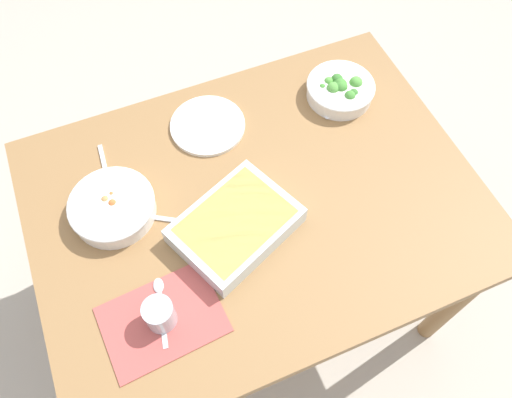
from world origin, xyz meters
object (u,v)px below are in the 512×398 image
object	(u,v)px
stew_bowl	(113,207)
spoon_by_broccoli	(334,105)
drink_cup	(160,315)
side_plate	(208,125)
broccoli_bowl	(340,89)
spoon_by_stew	(107,177)
fork_on_table	(182,221)
baking_dish	(236,225)
spoon_spare	(160,302)

from	to	relation	value
stew_bowl	spoon_by_broccoli	distance (m)	0.71
stew_bowl	drink_cup	size ratio (longest dim) A/B	2.66
spoon_by_broccoli	side_plate	bearing A→B (deg)	-10.70
broccoli_bowl	drink_cup	world-z (taller)	drink_cup
spoon_by_stew	fork_on_table	distance (m)	0.26
side_plate	spoon_by_stew	xyz separation A→B (m)	(0.32, 0.06, -0.00)
stew_bowl	baking_dish	xyz separation A→B (m)	(-0.28, 0.17, 0.00)
broccoli_bowl	baking_dish	size ratio (longest dim) A/B	0.57
side_plate	spoon_spare	distance (m)	0.54
baking_dish	broccoli_bowl	bearing A→B (deg)	-146.27
drink_cup	spoon_by_stew	bearing A→B (deg)	-87.19
spoon_by_broccoli	spoon_by_stew	bearing A→B (deg)	-0.93
side_plate	spoon_by_stew	distance (m)	0.32
stew_bowl	side_plate	bearing A→B (deg)	-151.50
spoon_by_broccoli	broccoli_bowl	bearing A→B (deg)	-139.13
stew_bowl	spoon_spare	bearing A→B (deg)	97.57
baking_dish	spoon_by_broccoli	size ratio (longest dim) A/B	2.52
side_plate	spoon_by_broccoli	size ratio (longest dim) A/B	1.53
baking_dish	spoon_by_broccoli	xyz separation A→B (m)	(-0.43, -0.28, -0.03)
baking_dish	spoon_by_stew	world-z (taller)	baking_dish
stew_bowl	fork_on_table	world-z (taller)	stew_bowl
side_plate	spoon_spare	size ratio (longest dim) A/B	1.25
broccoli_bowl	side_plate	bearing A→B (deg)	-6.06
spoon_by_stew	spoon_spare	bearing A→B (deg)	94.28
stew_bowl	baking_dish	size ratio (longest dim) A/B	0.62
baking_dish	spoon_by_broccoli	world-z (taller)	baking_dish
spoon_by_stew	broccoli_bowl	bearing A→B (deg)	-178.70
baking_dish	side_plate	size ratio (longest dim) A/B	1.65
spoon_by_stew	spoon_spare	world-z (taller)	same
stew_bowl	broccoli_bowl	distance (m)	0.75
baking_dish	spoon_by_broccoli	bearing A→B (deg)	-146.87
broccoli_bowl	spoon_by_stew	xyz separation A→B (m)	(0.73, 0.02, -0.03)
broccoli_bowl	spoon_by_broccoli	xyz separation A→B (m)	(0.03, 0.03, -0.03)
fork_on_table	stew_bowl	bearing A→B (deg)	-31.45
spoon_by_broccoli	spoon_spare	bearing A→B (deg)	30.25
side_plate	spoon_by_stew	size ratio (longest dim) A/B	1.25
spoon_spare	baking_dish	bearing A→B (deg)	-155.35
spoon_by_stew	spoon_by_broccoli	xyz separation A→B (m)	(-0.70, 0.01, 0.00)
spoon_by_broccoli	fork_on_table	distance (m)	0.58
side_plate	spoon_by_broccoli	bearing A→B (deg)	169.30
spoon_spare	drink_cup	bearing A→B (deg)	79.06
stew_bowl	side_plate	size ratio (longest dim) A/B	1.03
fork_on_table	drink_cup	bearing A→B (deg)	61.21
stew_bowl	spoon_by_stew	distance (m)	0.12
broccoli_bowl	spoon_spare	bearing A→B (deg)	30.80
broccoli_bowl	spoon_by_broccoli	world-z (taller)	broccoli_bowl
side_plate	broccoli_bowl	bearing A→B (deg)	173.94
broccoli_bowl	baking_dish	distance (m)	0.55
spoon_by_stew	spoon_by_broccoli	world-z (taller)	same
side_plate	spoon_by_stew	world-z (taller)	side_plate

